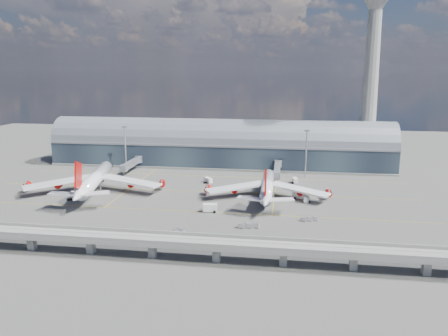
# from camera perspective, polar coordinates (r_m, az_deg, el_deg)

# --- Properties ---
(ground) EXTENTS (500.00, 500.00, 0.00)m
(ground) POSITION_cam_1_polar(r_m,az_deg,el_deg) (188.82, -4.28, -4.69)
(ground) COLOR #474744
(ground) RESTS_ON ground
(taxi_lines) EXTENTS (200.00, 80.12, 0.01)m
(taxi_lines) POSITION_cam_1_polar(r_m,az_deg,el_deg) (209.53, -2.96, -2.89)
(taxi_lines) COLOR gold
(taxi_lines) RESTS_ON ground
(terminal) EXTENTS (200.00, 30.00, 28.00)m
(terminal) POSITION_cam_1_polar(r_m,az_deg,el_deg) (260.69, -0.58, 2.80)
(terminal) COLOR #212A37
(terminal) RESTS_ON ground
(control_tower) EXTENTS (19.00, 19.00, 103.00)m
(control_tower) POSITION_cam_1_polar(r_m,az_deg,el_deg) (262.47, 18.61, 11.07)
(control_tower) COLOR gray
(control_tower) RESTS_ON ground
(guideway) EXTENTS (220.00, 8.50, 7.20)m
(guideway) POSITION_cam_1_polar(r_m,az_deg,el_deg) (137.09, -9.40, -9.39)
(guideway) COLOR gray
(guideway) RESTS_ON ground
(floodlight_mast_left) EXTENTS (3.00, 0.70, 25.70)m
(floodlight_mast_left) POSITION_cam_1_polar(r_m,az_deg,el_deg) (251.28, -12.76, 2.64)
(floodlight_mast_left) COLOR gray
(floodlight_mast_left) RESTS_ON ground
(floodlight_mast_right) EXTENTS (3.00, 0.70, 25.70)m
(floodlight_mast_right) POSITION_cam_1_polar(r_m,az_deg,el_deg) (234.76, 10.68, 2.03)
(floodlight_mast_right) COLOR gray
(floodlight_mast_right) RESTS_ON ground
(airliner_left) EXTENTS (65.45, 68.93, 21.14)m
(airliner_left) POSITION_cam_1_polar(r_m,az_deg,el_deg) (212.41, -16.62, -1.52)
(airliner_left) COLOR white
(airliner_left) RESTS_ON ground
(airliner_right) EXTENTS (57.30, 59.87, 19.03)m
(airliner_right) POSITION_cam_1_polar(r_m,az_deg,el_deg) (196.19, 5.65, -2.54)
(airliner_right) COLOR white
(airliner_right) RESTS_ON ground
(jet_bridge_left) EXTENTS (4.40, 28.00, 7.25)m
(jet_bridge_left) POSITION_cam_1_polar(r_m,az_deg,el_deg) (249.66, -11.91, 0.64)
(jet_bridge_left) COLOR gray
(jet_bridge_left) RESTS_ON ground
(jet_bridge_right) EXTENTS (4.40, 32.00, 7.25)m
(jet_bridge_right) POSITION_cam_1_polar(r_m,az_deg,el_deg) (232.58, 6.98, -0.07)
(jet_bridge_right) COLOR gray
(jet_bridge_right) RESTS_ON ground
(service_truck_0) EXTENTS (6.19, 7.45, 3.06)m
(service_truck_0) POSITION_cam_1_polar(r_m,az_deg,el_deg) (205.16, -18.91, -3.47)
(service_truck_0) COLOR silver
(service_truck_0) RESTS_ON ground
(service_truck_1) EXTENTS (6.14, 3.71, 3.33)m
(service_truck_1) POSITION_cam_1_polar(r_m,az_deg,el_deg) (177.64, -1.82, -5.23)
(service_truck_1) COLOR silver
(service_truck_1) RESTS_ON ground
(service_truck_2) EXTENTS (7.14, 3.80, 2.49)m
(service_truck_2) POSITION_cam_1_polar(r_m,az_deg,el_deg) (198.04, 9.86, -3.62)
(service_truck_2) COLOR silver
(service_truck_2) RESTS_ON ground
(service_truck_3) EXTENTS (2.78, 5.62, 2.61)m
(service_truck_3) POSITION_cam_1_polar(r_m,az_deg,el_deg) (194.69, 10.76, -3.93)
(service_truck_3) COLOR silver
(service_truck_3) RESTS_ON ground
(service_truck_4) EXTENTS (3.17, 5.07, 2.73)m
(service_truck_4) POSITION_cam_1_polar(r_m,az_deg,el_deg) (224.45, 9.25, -1.62)
(service_truck_4) COLOR silver
(service_truck_4) RESTS_ON ground
(service_truck_5) EXTENTS (5.07, 5.55, 2.64)m
(service_truck_5) POSITION_cam_1_polar(r_m,az_deg,el_deg) (222.28, -2.05, -1.60)
(service_truck_5) COLOR silver
(service_truck_5) RESTS_ON ground
(cargo_train_0) EXTENTS (4.97, 3.44, 1.62)m
(cargo_train_0) POSITION_cam_1_polar(r_m,az_deg,el_deg) (156.08, -5.93, -8.22)
(cargo_train_0) COLOR gray
(cargo_train_0) RESTS_ON ground
(cargo_train_1) EXTENTS (8.20, 3.11, 1.80)m
(cargo_train_1) POSITION_cam_1_polar(r_m,az_deg,el_deg) (160.61, 3.28, -7.52)
(cargo_train_1) COLOR gray
(cargo_train_1) RESTS_ON ground
(cargo_train_2) EXTENTS (7.14, 3.38, 1.57)m
(cargo_train_2) POSITION_cam_1_polar(r_m,az_deg,el_deg) (170.65, 11.13, -6.55)
(cargo_train_2) COLOR gray
(cargo_train_2) RESTS_ON ground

